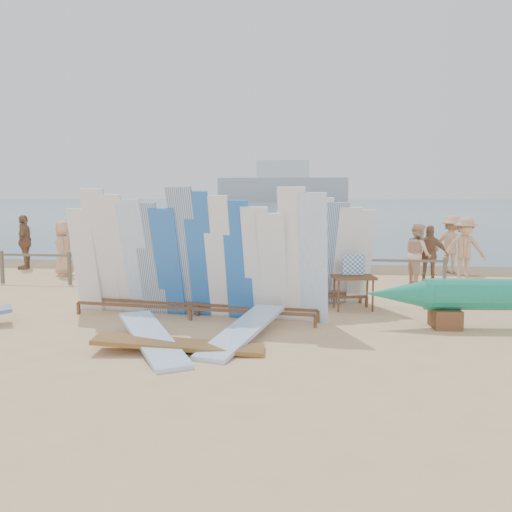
# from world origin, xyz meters

# --- Properties ---
(ground) EXTENTS (160.00, 160.00, 0.00)m
(ground) POSITION_xyz_m (0.00, 0.00, 0.00)
(ground) COLOR #DEB280
(ground) RESTS_ON ground
(ocean) EXTENTS (320.00, 240.00, 0.02)m
(ocean) POSITION_xyz_m (0.00, 128.00, 0.00)
(ocean) COLOR #426677
(ocean) RESTS_ON ground
(wet_sand_strip) EXTENTS (40.00, 2.60, 0.01)m
(wet_sand_strip) POSITION_xyz_m (0.00, 7.20, 0.00)
(wet_sand_strip) COLOR brown
(wet_sand_strip) RESTS_ON ground
(distant_ship) EXTENTS (45.00, 8.00, 14.00)m
(distant_ship) POSITION_xyz_m (-12.00, 180.00, 5.31)
(distant_ship) COLOR #999EA3
(distant_ship) RESTS_ON ocean
(fence) EXTENTS (12.08, 0.08, 0.90)m
(fence) POSITION_xyz_m (0.00, 3.00, 0.63)
(fence) COLOR #675D4D
(fence) RESTS_ON ground
(main_surfboard_rack) EXTENTS (5.37, 1.23, 2.63)m
(main_surfboard_rack) POSITION_xyz_m (0.40, -0.58, 1.19)
(main_surfboard_rack) COLOR brown
(main_surfboard_rack) RESTS_ON ground
(side_surfboard_rack) EXTENTS (2.26, 1.13, 2.52)m
(side_surfboard_rack) POSITION_xyz_m (2.97, 0.91, 1.13)
(side_surfboard_rack) COLOR brown
(side_surfboard_rack) RESTS_ON ground
(vendor_table) EXTENTS (0.99, 0.78, 1.18)m
(vendor_table) POSITION_xyz_m (3.61, 0.64, 0.39)
(vendor_table) COLOR brown
(vendor_table) RESTS_ON ground
(flat_board_b) EXTENTS (1.22, 2.75, 0.35)m
(flat_board_b) POSITION_xyz_m (1.63, -2.09, 0.00)
(flat_board_b) COLOR #98C0F3
(flat_board_b) RESTS_ON ground
(flat_board_a) EXTENTS (1.90, 2.58, 0.33)m
(flat_board_a) POSITION_xyz_m (0.22, -2.72, 0.00)
(flat_board_a) COLOR #98C0F3
(flat_board_a) RESTS_ON ground
(flat_board_c) EXTENTS (2.74, 0.80, 0.24)m
(flat_board_c) POSITION_xyz_m (0.73, -2.90, 0.00)
(flat_board_c) COLOR brown
(flat_board_c) RESTS_ON ground
(beach_chair_left) EXTENTS (0.69, 0.69, 0.78)m
(beach_chair_left) POSITION_xyz_m (0.09, 3.61, 0.23)
(beach_chair_left) COLOR #B52A13
(beach_chair_left) RESTS_ON ground
(beach_chair_right) EXTENTS (0.79, 0.79, 0.89)m
(beach_chair_right) POSITION_xyz_m (0.54, 3.90, 0.26)
(beach_chair_right) COLOR #B52A13
(beach_chair_right) RESTS_ON ground
(stroller) EXTENTS (0.70, 0.93, 1.19)m
(stroller) POSITION_xyz_m (1.85, 3.56, 0.48)
(stroller) COLOR #B52A13
(stroller) RESTS_ON ground
(beachgoer_6) EXTENTS (0.81, 0.75, 1.53)m
(beachgoer_6) POSITION_xyz_m (0.66, 3.88, 0.77)
(beachgoer_6) COLOR tan
(beachgoer_6) RESTS_ON ground
(beachgoer_3) EXTENTS (0.63, 1.10, 1.60)m
(beachgoer_3) POSITION_xyz_m (-0.10, 6.38, 0.80)
(beachgoer_3) COLOR tan
(beachgoer_3) RESTS_ON ground
(beachgoer_4) EXTENTS (0.49, 1.05, 1.76)m
(beachgoer_4) POSITION_xyz_m (1.32, 5.07, 0.88)
(beachgoer_4) COLOR #8C6042
(beachgoer_4) RESTS_ON ground
(beachgoer_8) EXTENTS (0.61, 0.90, 1.69)m
(beachgoer_8) POSITION_xyz_m (5.53, 4.23, 0.85)
(beachgoer_8) COLOR beige
(beachgoer_8) RESTS_ON ground
(beachgoer_5) EXTENTS (1.07, 1.56, 1.61)m
(beachgoer_5) POSITION_xyz_m (2.60, 7.27, 0.81)
(beachgoer_5) COLOR beige
(beachgoer_5) RESTS_ON ground
(beachgoer_extra_0) EXTENTS (1.20, 0.52, 1.83)m
(beachgoer_extra_0) POSITION_xyz_m (7.00, 5.17, 0.92)
(beachgoer_extra_0) COLOR tan
(beachgoer_extra_0) RESTS_ON ground
(beachgoer_10) EXTENTS (1.03, 0.66, 1.63)m
(beachgoer_10) POSITION_xyz_m (5.88, 4.40, 0.81)
(beachgoer_10) COLOR #8C6042
(beachgoer_10) RESTS_ON ground
(beachgoer_extra_1) EXTENTS (0.68, 1.13, 1.80)m
(beachgoer_extra_1) POSITION_xyz_m (-6.90, 5.73, 0.90)
(beachgoer_extra_1) COLOR #8C6042
(beachgoer_extra_1) RESTS_ON ground
(beachgoer_0) EXTENTS (0.67, 0.91, 1.68)m
(beachgoer_0) POSITION_xyz_m (-4.90, 4.47, 0.84)
(beachgoer_0) COLOR tan
(beachgoer_0) RESTS_ON ground
(beachgoer_1) EXTENTS (0.72, 0.52, 1.77)m
(beachgoer_1) POSITION_xyz_m (-2.81, 4.38, 0.88)
(beachgoer_1) COLOR #8C6042
(beachgoer_1) RESTS_ON ground
(beachgoer_11) EXTENTS (1.67, 1.30, 1.76)m
(beachgoer_11) POSITION_xyz_m (-4.94, 6.37, 0.88)
(beachgoer_11) COLOR beige
(beachgoer_11) RESTS_ON ground
(beachgoer_7) EXTENTS (0.67, 0.51, 1.64)m
(beachgoer_7) POSITION_xyz_m (3.50, 6.25, 0.82)
(beachgoer_7) COLOR #8C6042
(beachgoer_7) RESTS_ON ground
(beachgoer_2) EXTENTS (0.81, 0.94, 1.75)m
(beachgoer_2) POSITION_xyz_m (-1.74, 3.71, 0.88)
(beachgoer_2) COLOR beige
(beachgoer_2) RESTS_ON ground
(beachgoer_9) EXTENTS (1.22, 1.13, 1.83)m
(beachgoer_9) POSITION_xyz_m (6.94, 6.58, 0.91)
(beachgoer_9) COLOR tan
(beachgoer_9) RESTS_ON ground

